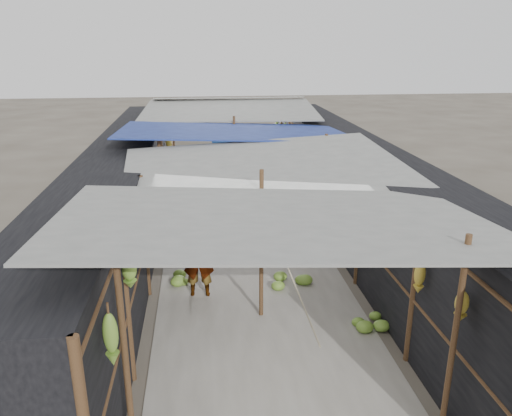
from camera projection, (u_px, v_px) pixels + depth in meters
name	position (u px, v px, depth m)	size (l,w,h in m)	color
aisle_slab	(243.00, 239.00, 11.93)	(3.60, 16.00, 0.02)	#9E998E
stall_left	(124.00, 198.00, 11.27)	(1.40, 15.00, 2.30)	black
stall_right	(356.00, 190.00, 11.86)	(1.40, 15.00, 2.30)	black
crate_near	(296.00, 239.00, 11.62)	(0.45, 0.36, 0.27)	olive
crate_mid	(281.00, 243.00, 11.40)	(0.47, 0.38, 0.28)	olive
crate_back	(238.00, 234.00, 11.95)	(0.40, 0.33, 0.26)	olive
black_basin	(281.00, 181.00, 16.64)	(0.63, 0.63, 0.19)	black
vendor_elderly	(198.00, 257.00, 9.07)	(0.57, 0.37, 1.56)	silver
shopper_blue	(239.00, 174.00, 14.14)	(0.90, 0.70, 1.86)	#1C4E90
vendor_seated	(311.00, 239.00, 10.87)	(0.55, 0.32, 0.85)	#4C4542
market_canopy	(242.00, 137.00, 11.50)	(5.62, 15.20, 2.77)	brown
hanging_bananas	(238.00, 172.00, 11.53)	(3.95, 13.80, 0.82)	olive
floor_bananas	(238.00, 240.00, 11.56)	(3.83, 8.83, 0.34)	olive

